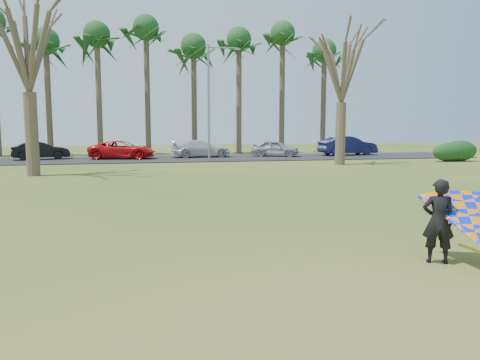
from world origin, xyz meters
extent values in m
plane|color=#214B10|center=(0.00, 0.00, 0.00)|extent=(100.00, 100.00, 0.00)
cube|color=black|center=(0.00, 25.00, 0.03)|extent=(46.00, 7.00, 0.06)
cylinder|color=#453629|center=(-10.00, 31.00, 4.50)|extent=(0.48, 0.48, 9.00)
ellipsoid|color=#19471D|center=(-10.00, 31.00, 9.30)|extent=(4.84, 4.84, 3.08)
cylinder|color=#4F3E2F|center=(-6.00, 31.00, 4.85)|extent=(0.48, 0.48, 9.70)
ellipsoid|color=#174118|center=(-6.00, 31.00, 10.00)|extent=(4.84, 4.84, 3.08)
cylinder|color=#4B3E2D|center=(-2.00, 31.00, 5.20)|extent=(0.48, 0.48, 10.40)
ellipsoid|color=#184419|center=(-2.00, 31.00, 10.70)|extent=(4.84, 4.84, 3.08)
cylinder|color=#4C3C2D|center=(2.00, 31.00, 4.50)|extent=(0.48, 0.48, 9.00)
ellipsoid|color=#1C4819|center=(2.00, 31.00, 9.30)|extent=(4.84, 4.84, 3.08)
cylinder|color=brown|center=(6.00, 31.00, 4.85)|extent=(0.48, 0.48, 9.70)
ellipsoid|color=#1C491A|center=(6.00, 31.00, 10.00)|extent=(4.84, 4.84, 3.08)
cylinder|color=#493A2B|center=(10.00, 31.00, 5.20)|extent=(0.48, 0.48, 10.40)
ellipsoid|color=#19461C|center=(10.00, 31.00, 10.70)|extent=(4.84, 4.84, 3.08)
cylinder|color=#4C3D2D|center=(14.00, 31.00, 4.50)|extent=(0.48, 0.48, 9.00)
ellipsoid|color=#1B4C1E|center=(14.00, 31.00, 9.30)|extent=(4.84, 4.84, 3.08)
cylinder|color=#4B392D|center=(-8.00, 15.00, 2.10)|extent=(0.64, 0.64, 4.20)
cylinder|color=#4F3E2F|center=(10.00, 18.00, 1.99)|extent=(0.64, 0.64, 3.99)
cylinder|color=gray|center=(2.00, 22.00, 4.00)|extent=(0.16, 0.16, 8.00)
cylinder|color=gray|center=(3.00, 22.00, 7.80)|extent=(2.00, 0.10, 0.10)
cube|color=gray|center=(4.00, 22.00, 7.75)|extent=(0.40, 0.18, 0.12)
ellipsoid|color=#153A17|center=(18.62, 18.79, 0.66)|extent=(2.63, 1.19, 1.31)
ellipsoid|color=#153B15|center=(19.38, 18.81, 0.74)|extent=(2.67, 1.25, 1.48)
imported|color=black|center=(-9.80, 25.95, 0.71)|extent=(4.15, 2.33, 1.29)
imported|color=red|center=(-4.01, 25.43, 0.73)|extent=(5.11, 2.97, 1.34)
imported|color=silver|center=(1.91, 25.93, 0.73)|extent=(4.67, 2.06, 1.33)
imported|color=#9DA3AA|center=(7.87, 25.74, 0.71)|extent=(4.09, 2.86, 1.29)
imported|color=#171946|center=(14.11, 25.78, 0.85)|extent=(4.89, 2.00, 1.58)
imported|color=black|center=(2.82, -2.65, 0.80)|extent=(0.68, 0.58, 1.60)
cone|color=#0527F6|center=(3.27, -2.90, 0.85)|extent=(2.13, 2.39, 2.02)
cube|color=#0CBF19|center=(3.39, -2.98, 0.80)|extent=(0.62, 0.60, 0.24)
camera|label=1|loc=(-2.59, -10.30, 2.60)|focal=35.00mm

